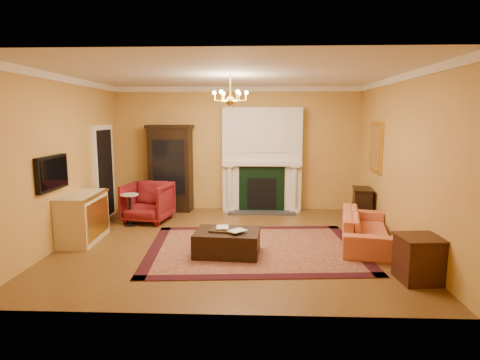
# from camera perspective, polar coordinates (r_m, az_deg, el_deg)

# --- Properties ---
(floor) EXTENTS (6.00, 5.50, 0.02)m
(floor) POSITION_cam_1_polar(r_m,az_deg,el_deg) (7.46, -1.31, -8.87)
(floor) COLOR brown
(floor) RESTS_ON ground
(ceiling) EXTENTS (6.00, 5.50, 0.02)m
(ceiling) POSITION_cam_1_polar(r_m,az_deg,el_deg) (7.15, -1.40, 14.86)
(ceiling) COLOR silver
(ceiling) RESTS_ON wall_back
(wall_back) EXTENTS (6.00, 0.02, 3.00)m
(wall_back) POSITION_cam_1_polar(r_m,az_deg,el_deg) (9.89, -0.36, 4.44)
(wall_back) COLOR gold
(wall_back) RESTS_ON floor
(wall_front) EXTENTS (6.00, 0.02, 3.00)m
(wall_front) POSITION_cam_1_polar(r_m,az_deg,el_deg) (4.42, -3.57, -1.07)
(wall_front) COLOR gold
(wall_front) RESTS_ON floor
(wall_left) EXTENTS (0.02, 5.50, 3.00)m
(wall_left) POSITION_cam_1_polar(r_m,az_deg,el_deg) (7.93, -23.65, 2.60)
(wall_left) COLOR gold
(wall_left) RESTS_ON floor
(wall_right) EXTENTS (0.02, 5.50, 3.00)m
(wall_right) POSITION_cam_1_polar(r_m,az_deg,el_deg) (7.58, 22.01, 2.44)
(wall_right) COLOR gold
(wall_right) RESTS_ON floor
(fireplace) EXTENTS (1.90, 0.70, 2.50)m
(fireplace) POSITION_cam_1_polar(r_m,az_deg,el_deg) (9.73, 3.13, 2.54)
(fireplace) COLOR silver
(fireplace) RESTS_ON wall_back
(crown_molding) EXTENTS (6.00, 5.50, 0.12)m
(crown_molding) POSITION_cam_1_polar(r_m,az_deg,el_deg) (8.09, -0.96, 13.66)
(crown_molding) COLOR white
(crown_molding) RESTS_ON ceiling
(doorway) EXTENTS (0.08, 1.05, 2.10)m
(doorway) POSITION_cam_1_polar(r_m,az_deg,el_deg) (9.51, -18.75, 1.03)
(doorway) COLOR white
(doorway) RESTS_ON wall_left
(tv_panel) EXTENTS (0.09, 0.95, 0.58)m
(tv_panel) POSITION_cam_1_polar(r_m,az_deg,el_deg) (7.38, -25.14, 0.92)
(tv_panel) COLOR black
(tv_panel) RESTS_ON wall_left
(gilt_mirror) EXTENTS (0.06, 0.76, 1.05)m
(gilt_mirror) POSITION_cam_1_polar(r_m,az_deg,el_deg) (8.88, 18.78, 4.43)
(gilt_mirror) COLOR gold
(gilt_mirror) RESTS_ON wall_right
(chandelier) EXTENTS (0.63, 0.55, 0.53)m
(chandelier) POSITION_cam_1_polar(r_m,az_deg,el_deg) (7.12, -1.39, 11.64)
(chandelier) COLOR gold
(chandelier) RESTS_ON ceiling
(oriental_rug) EXTENTS (3.85, 3.00, 0.01)m
(oriental_rug) POSITION_cam_1_polar(r_m,az_deg,el_deg) (7.10, 2.07, -9.67)
(oriental_rug) COLOR #4B1010
(oriental_rug) RESTS_ON floor
(china_cabinet) EXTENTS (1.03, 0.53, 2.00)m
(china_cabinet) POSITION_cam_1_polar(r_m,az_deg,el_deg) (9.88, -9.82, 1.40)
(china_cabinet) COLOR black
(china_cabinet) RESTS_ON floor
(wingback_armchair) EXTENTS (1.06, 1.01, 0.95)m
(wingback_armchair) POSITION_cam_1_polar(r_m,az_deg,el_deg) (9.00, -12.98, -2.83)
(wingback_armchair) COLOR maroon
(wingback_armchair) RESTS_ON floor
(pedestal_table) EXTENTS (0.38, 0.38, 0.68)m
(pedestal_table) POSITION_cam_1_polar(r_m,az_deg,el_deg) (8.78, -15.39, -3.75)
(pedestal_table) COLOR black
(pedestal_table) RESTS_ON floor
(commode) EXTENTS (0.60, 1.21, 0.88)m
(commode) POSITION_cam_1_polar(r_m,az_deg,el_deg) (7.95, -21.45, -4.99)
(commode) COLOR beige
(commode) RESTS_ON floor
(coral_sofa) EXTENTS (0.99, 2.10, 0.79)m
(coral_sofa) POSITION_cam_1_polar(r_m,az_deg,el_deg) (7.57, 17.43, -5.83)
(coral_sofa) COLOR #CE6541
(coral_sofa) RESTS_ON floor
(end_table) EXTENTS (0.58, 0.58, 0.61)m
(end_table) POSITION_cam_1_polar(r_m,az_deg,el_deg) (6.19, 24.08, -10.34)
(end_table) COLOR #371B0F
(end_table) RESTS_ON floor
(console_table) EXTENTS (0.47, 0.70, 0.72)m
(console_table) POSITION_cam_1_polar(r_m,az_deg,el_deg) (9.17, 16.96, -3.51)
(console_table) COLOR black
(console_table) RESTS_ON floor
(leather_ottoman) EXTENTS (1.11, 0.84, 0.39)m
(leather_ottoman) POSITION_cam_1_polar(r_m,az_deg,el_deg) (6.74, -1.83, -8.85)
(leather_ottoman) COLOR black
(leather_ottoman) RESTS_ON oriental_rug
(ottoman_tray) EXTENTS (0.51, 0.43, 0.03)m
(ottoman_tray) POSITION_cam_1_polar(r_m,az_deg,el_deg) (6.70, -2.18, -7.09)
(ottoman_tray) COLOR black
(ottoman_tray) RESTS_ON leather_ottoman
(book_a) EXTENTS (0.20, 0.04, 0.27)m
(book_a) POSITION_cam_1_polar(r_m,az_deg,el_deg) (6.70, -3.39, -5.76)
(book_a) COLOR gray
(book_a) RESTS_ON ottoman_tray
(book_b) EXTENTS (0.16, 0.16, 0.28)m
(book_b) POSITION_cam_1_polar(r_m,az_deg,el_deg) (6.58, -0.99, -5.97)
(book_b) COLOR gray
(book_b) RESTS_ON ottoman_tray
(topiary_left) EXTENTS (0.15, 0.15, 0.41)m
(topiary_left) POSITION_cam_1_polar(r_m,az_deg,el_deg) (9.67, -0.07, 4.06)
(topiary_left) COLOR gray
(topiary_left) RESTS_ON fireplace
(topiary_right) EXTENTS (0.18, 0.18, 0.48)m
(topiary_right) POSITION_cam_1_polar(r_m,az_deg,el_deg) (9.68, 6.70, 4.23)
(topiary_right) COLOR gray
(topiary_right) RESTS_ON fireplace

